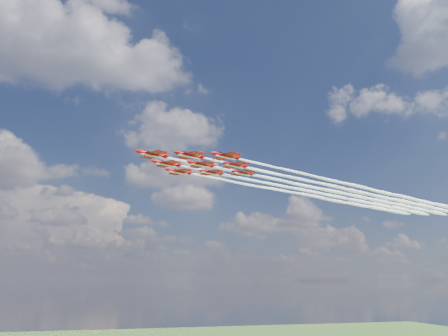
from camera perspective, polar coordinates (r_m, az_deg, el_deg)
The scene contains 9 objects.
jet_lead at distance 185.75m, azimuth 9.99°, elevation -2.17°, with size 137.86×66.33×3.08m.
jet_row2_port at distance 188.99m, azimuth 13.44°, elevation -2.21°, with size 137.86×66.33×3.08m.
jet_row2_starb at distance 197.20m, azimuth 10.32°, elevation -2.87°, with size 137.86×66.33×3.08m.
jet_row3_port at distance 192.89m, azimuth 16.76°, elevation -2.23°, with size 137.86×66.33×3.08m.
jet_row3_centre at distance 200.49m, azimuth 13.57°, elevation -2.89°, with size 137.86×66.33×3.08m.
jet_row3_starb at distance 208.68m, azimuth 10.62°, elevation -3.50°, with size 137.86×66.33×3.08m.
jet_row4_port at distance 204.39m, azimuth 16.71°, elevation -2.90°, with size 137.86×66.33×3.08m.
jet_row4_starb at distance 212.01m, azimuth 13.69°, elevation -3.50°, with size 137.86×66.33×3.08m.
jet_tail at distance 215.92m, azimuth 16.66°, elevation -3.50°, with size 137.86×66.33×3.08m.
Camera 1 is at (-31.68, -143.19, 43.59)m, focal length 35.00 mm.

